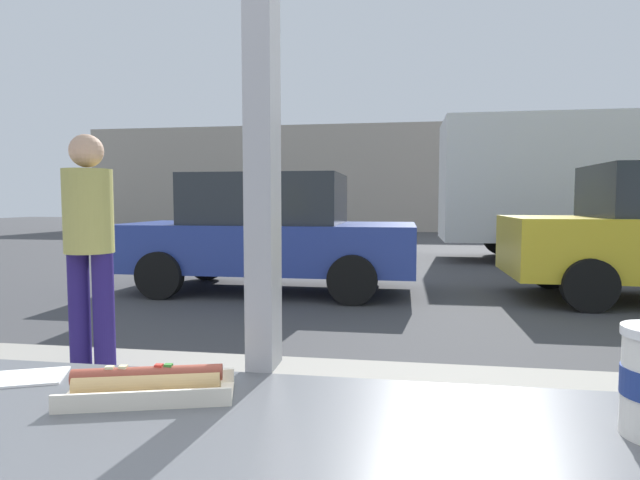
{
  "coord_description": "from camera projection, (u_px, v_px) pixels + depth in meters",
  "views": [
    {
      "loc": [
        0.25,
        -0.85,
        1.32
      ],
      "look_at": [
        -0.38,
        3.12,
        1.02
      ],
      "focal_mm": 29.52,
      "sensor_mm": 36.0,
      "label": 1
    }
  ],
  "objects": [
    {
      "name": "ground_plane",
      "position": [
        387.0,
        279.0,
        8.86
      ],
      "size": [
        60.0,
        60.0,
        0.0
      ],
      "primitive_type": "plane",
      "color": "#424244"
    },
    {
      "name": "sidewalk_strip",
      "position": [
        347.0,
        459.0,
        2.55
      ],
      "size": [
        16.0,
        2.8,
        0.13
      ],
      "primitive_type": "cube",
      "color": "#9E998E",
      "rests_on": "ground"
    },
    {
      "name": "building_facade_far",
      "position": [
        398.0,
        178.0,
        22.71
      ],
      "size": [
        28.0,
        1.2,
        4.59
      ],
      "primitive_type": "cube",
      "color": "#A89E8E",
      "rests_on": "ground"
    },
    {
      "name": "hotdog_tray_near",
      "position": [
        148.0,
        384.0,
        0.82
      ],
      "size": [
        0.28,
        0.16,
        0.05
      ],
      "color": "beige",
      "rests_on": "window_counter"
    },
    {
      "name": "napkin_wrapper",
      "position": [
        28.0,
        378.0,
        0.91
      ],
      "size": [
        0.15,
        0.13,
        0.0
      ],
      "primitive_type": "cube",
      "rotation": [
        0.0,
        0.0,
        0.4
      ],
      "color": "white",
      "rests_on": "window_counter"
    },
    {
      "name": "parked_car_blue",
      "position": [
        269.0,
        232.0,
        7.65
      ],
      "size": [
        4.18,
        1.93,
        1.7
      ],
      "color": "#283D93",
      "rests_on": "ground"
    },
    {
      "name": "box_truck",
      "position": [
        584.0,
        185.0,
        11.36
      ],
      "size": [
        6.37,
        2.44,
        3.09
      ],
      "color": "silver",
      "rests_on": "ground"
    },
    {
      "name": "pedestrian",
      "position": [
        89.0,
        239.0,
        3.53
      ],
      "size": [
        0.32,
        0.32,
        1.63
      ],
      "color": "navy",
      "rests_on": "sidewalk_strip"
    }
  ]
}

